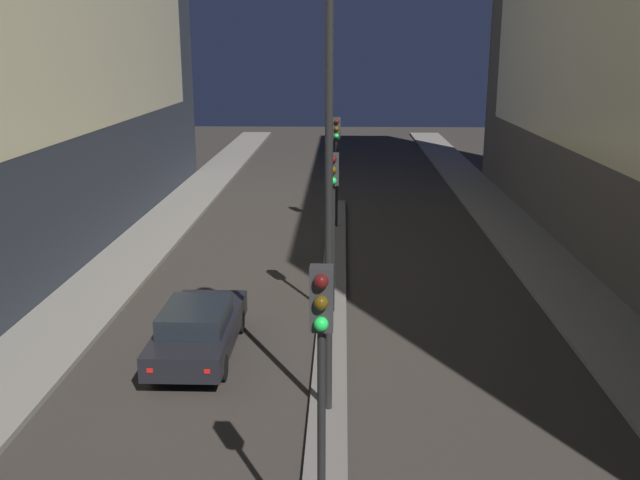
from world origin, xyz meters
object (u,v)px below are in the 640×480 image
at_px(traffic_light_mid, 333,197).
at_px(traffic_light_far, 337,147).
at_px(street_lamp, 329,95).
at_px(car_left_lane, 198,329).
at_px(traffic_light_near, 321,353).

distance_m(traffic_light_mid, traffic_light_far, 10.32).
height_order(street_lamp, car_left_lane, street_lamp).
xyz_separation_m(traffic_light_near, traffic_light_mid, (0.00, 10.56, 0.00)).
xyz_separation_m(traffic_light_near, car_left_lane, (-3.36, 7.66, -2.82)).
distance_m(traffic_light_near, traffic_light_far, 20.88).
bearing_deg(car_left_lane, street_lamp, -40.78).
bearing_deg(traffic_light_mid, traffic_light_far, 90.00).
bearing_deg(street_lamp, traffic_light_mid, 90.00).
xyz_separation_m(traffic_light_far, street_lamp, (0.00, -16.11, 3.18)).
height_order(traffic_light_near, traffic_light_far, same).
relative_size(street_lamp, car_left_lane, 1.92).
height_order(traffic_light_mid, car_left_lane, traffic_light_mid).
relative_size(traffic_light_near, street_lamp, 0.51).
relative_size(traffic_light_near, traffic_light_far, 1.00).
xyz_separation_m(traffic_light_near, street_lamp, (0.00, 4.77, 3.18)).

